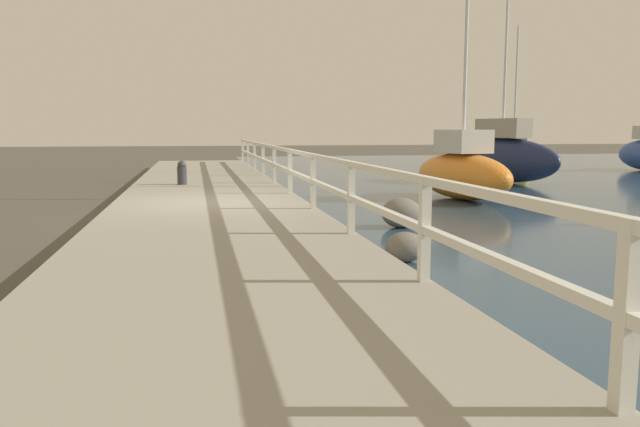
{
  "coord_description": "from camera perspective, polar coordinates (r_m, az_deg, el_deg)",
  "views": [
    {
      "loc": [
        -0.29,
        -13.09,
        1.84
      ],
      "look_at": [
        1.71,
        -3.09,
        0.46
      ],
      "focal_mm": 35.0,
      "sensor_mm": 36.0,
      "label": 1
    }
  ],
  "objects": [
    {
      "name": "ground_plane",
      "position": [
        13.22,
        -9.95,
        -0.44
      ],
      "size": [
        120.0,
        120.0,
        0.0
      ],
      "primitive_type": "plane",
      "color": "#4C473D"
    },
    {
      "name": "dock_walkway",
      "position": [
        13.2,
        -9.97,
        0.3
      ],
      "size": [
        4.0,
        36.0,
        0.34
      ],
      "color": "gray",
      "rests_on": "ground"
    },
    {
      "name": "railing",
      "position": [
        13.29,
        -1.82,
        4.3
      ],
      "size": [
        0.1,
        32.5,
        1.05
      ],
      "color": "silver",
      "rests_on": "dock_walkway"
    },
    {
      "name": "boulder_mid_strip",
      "position": [
        11.84,
        7.44,
        0.06
      ],
      "size": [
        0.76,
        0.68,
        0.57
      ],
      "color": "#666056",
      "rests_on": "ground"
    },
    {
      "name": "boulder_downstream",
      "position": [
        8.8,
        7.78,
        -3.05
      ],
      "size": [
        0.57,
        0.51,
        0.42
      ],
      "color": "#666056",
      "rests_on": "ground"
    },
    {
      "name": "mooring_bollard",
      "position": [
        17.54,
        -12.51,
        3.67
      ],
      "size": [
        0.26,
        0.26,
        0.66
      ],
      "color": "#333338",
      "rests_on": "dock_walkway"
    },
    {
      "name": "sailboat_orange",
      "position": [
        16.93,
        12.88,
        3.75
      ],
      "size": [
        2.02,
        4.03,
        6.63
      ],
      "rotation": [
        0.0,
        0.0,
        0.17
      ],
      "color": "orange",
      "rests_on": "water_surface"
    },
    {
      "name": "sailboat_navy",
      "position": [
        23.0,
        16.29,
        5.08
      ],
      "size": [
        2.37,
        5.37,
        7.74
      ],
      "rotation": [
        0.0,
        0.0,
        0.26
      ],
      "color": "#192347",
      "rests_on": "water_surface"
    },
    {
      "name": "sailboat_yellow",
      "position": [
        30.61,
        17.25,
        5.15
      ],
      "size": [
        2.97,
        5.93,
        6.56
      ],
      "rotation": [
        0.0,
        0.0,
        -0.34
      ],
      "color": "gold",
      "rests_on": "water_surface"
    }
  ]
}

